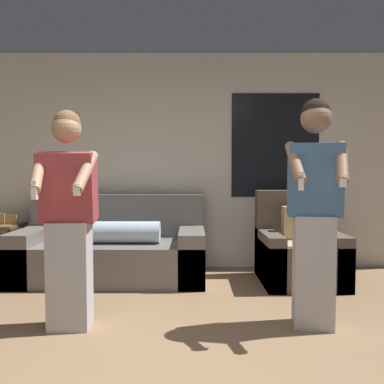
% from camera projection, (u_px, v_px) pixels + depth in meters
% --- Properties ---
extents(wall_back, '(6.55, 0.07, 2.70)m').
position_uv_depth(wall_back, '(178.00, 161.00, 4.76)').
color(wall_back, beige).
rests_on(wall_back, ground_plane).
extents(couch, '(2.08, 0.97, 0.94)m').
position_uv_depth(couch, '(113.00, 250.00, 4.30)').
color(couch, slate).
rests_on(couch, ground_plane).
extents(armchair, '(0.85, 0.85, 1.00)m').
position_uv_depth(armchair, '(299.00, 252.00, 4.13)').
color(armchair, brown).
rests_on(armchair, ground_plane).
extents(side_table, '(0.48, 0.47, 0.74)m').
position_uv_depth(side_table, '(0.00, 231.00, 4.51)').
color(side_table, brown).
rests_on(side_table, ground_plane).
extents(person_left, '(0.47, 0.49, 1.67)m').
position_uv_depth(person_left, '(68.00, 218.00, 2.85)').
color(person_left, '#B2B2B7').
rests_on(person_left, ground_plane).
extents(person_right, '(0.46, 0.52, 1.76)m').
position_uv_depth(person_right, '(314.00, 210.00, 2.88)').
color(person_right, '#B2B2B7').
rests_on(person_right, ground_plane).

